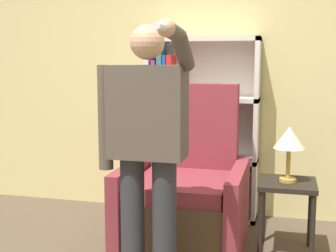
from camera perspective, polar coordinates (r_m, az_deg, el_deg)
name	(u,v)px	position (r m, az deg, el deg)	size (l,w,h in m)	color
wall_back	(191,66)	(4.46, 2.82, 7.30)	(8.00, 0.06, 2.80)	#DBCC84
bookcase	(192,130)	(4.34, 2.92, -0.49)	(1.02, 0.28, 1.66)	silver
armchair	(186,196)	(3.78, 2.18, -8.58)	(0.94, 0.94, 1.27)	#4C3823
person_standing	(147,143)	(2.84, -2.57, -2.11)	(0.61, 0.78, 1.67)	#2D2D33
side_table	(287,195)	(3.66, 14.32, -8.12)	(0.42, 0.42, 0.56)	black
table_lamp	(289,140)	(3.56, 14.56, -1.67)	(0.23, 0.23, 0.41)	gold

